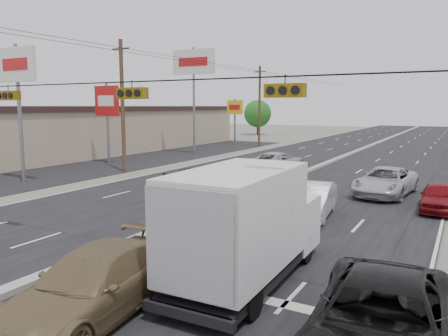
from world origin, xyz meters
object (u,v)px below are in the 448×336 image
(queue_car_a, at_px, (275,187))
(oncoming_far, at_px, (277,162))
(queue_car_c, at_px, (386,182))
(pole_sign_far, at_px, (235,111))
(utility_pole_left_b, at_px, (123,105))
(red_sedan, at_px, (212,212))
(pole_sign_mid, at_px, (107,105))
(oncoming_near, at_px, (195,179))
(utility_pole_left_c, at_px, (260,106))
(queue_car_e, at_px, (439,197))
(black_suv, at_px, (381,324))
(tree_left_far, at_px, (258,114))
(queue_car_b, at_px, (312,200))
(pole_sign_billboard, at_px, (194,69))
(tan_sedan, at_px, (94,285))
(pole_sign_near, at_px, (17,75))
(box_truck, at_px, (247,224))

(queue_car_a, bearing_deg, oncoming_far, 114.41)
(queue_car_c, bearing_deg, pole_sign_far, 138.55)
(utility_pole_left_b, height_order, red_sedan, utility_pole_left_b)
(pole_sign_mid, height_order, oncoming_near, pole_sign_mid)
(utility_pole_left_b, distance_m, utility_pole_left_c, 25.00)
(queue_car_e, distance_m, oncoming_near, 13.23)
(black_suv, bearing_deg, queue_car_c, 94.71)
(black_suv, bearing_deg, pole_sign_mid, 138.78)
(tree_left_far, distance_m, queue_car_a, 54.20)
(queue_car_e, bearing_deg, black_suv, -93.33)
(queue_car_b, xyz_separation_m, oncoming_near, (-8.13, 2.66, -0.09))
(pole_sign_billboard, distance_m, tan_sedan, 36.75)
(tan_sedan, height_order, oncoming_near, tan_sedan)
(pole_sign_near, bearing_deg, queue_car_e, 10.74)
(pole_sign_mid, xyz_separation_m, queue_car_e, (26.60, -5.33, -4.42))
(box_truck, distance_m, queue_car_c, 15.11)
(box_truck, xyz_separation_m, queue_car_a, (-3.70, 10.96, -1.05))
(oncoming_near, distance_m, oncoming_far, 9.43)
(pole_sign_mid, distance_m, oncoming_far, 15.74)
(box_truck, distance_m, red_sedan, 5.95)
(tree_left_far, xyz_separation_m, oncoming_near, (18.45, -48.74, -3.04))
(tree_left_far, bearing_deg, pole_sign_mid, -83.21)
(tree_left_far, height_order, red_sedan, tree_left_far)
(utility_pole_left_b, xyz_separation_m, oncoming_near, (8.95, -3.74, -4.43))
(pole_sign_near, distance_m, queue_car_c, 23.75)
(pole_sign_near, relative_size, oncoming_near, 1.92)
(black_suv, distance_m, queue_car_a, 15.40)
(tree_left_far, bearing_deg, queue_car_c, -57.26)
(tree_left_far, bearing_deg, red_sedan, -66.97)
(pole_sign_mid, xyz_separation_m, tree_left_far, (-5.00, 42.00, -1.40))
(queue_car_c, bearing_deg, black_suv, -75.34)
(pole_sign_mid, relative_size, tan_sedan, 1.26)
(utility_pole_left_b, xyz_separation_m, pole_sign_near, (-2.50, -7.00, 1.91))
(box_truck, relative_size, queue_car_c, 1.19)
(tree_left_far, relative_size, tan_sedan, 1.10)
(tree_left_far, relative_size, oncoming_far, 1.10)
(utility_pole_left_b, relative_size, oncoming_far, 1.80)
(pole_sign_far, relative_size, queue_car_c, 1.06)
(utility_pole_left_b, relative_size, pole_sign_billboard, 0.91)
(pole_sign_far, xyz_separation_m, queue_car_e, (25.60, -27.33, -3.71))
(pole_sign_billboard, height_order, box_truck, pole_sign_billboard)
(box_truck, distance_m, queue_car_a, 11.61)
(pole_sign_far, distance_m, black_suv, 49.20)
(pole_sign_far, distance_m, tree_left_far, 20.89)
(pole_sign_far, relative_size, queue_car_a, 1.49)
(pole_sign_far, xyz_separation_m, tree_left_far, (-6.00, 20.00, -0.69))
(tree_left_far, distance_m, queue_car_e, 56.99)
(pole_sign_near, distance_m, tree_left_far, 52.57)
(pole_sign_far, height_order, tree_left_far, tree_left_far)
(queue_car_b, xyz_separation_m, oncoming_far, (-6.66, 11.97, 0.01))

